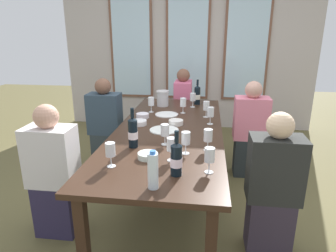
# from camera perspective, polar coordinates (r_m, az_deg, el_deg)

# --- Properties ---
(ground_plane) EXTENTS (12.00, 12.00, 0.00)m
(ground_plane) POSITION_cam_1_polar(r_m,az_deg,el_deg) (3.17, 0.17, -13.33)
(ground_plane) COLOR brown
(back_wall_with_windows) EXTENTS (4.20, 0.10, 2.90)m
(back_wall_with_windows) POSITION_cam_1_polar(r_m,az_deg,el_deg) (5.16, 3.79, 15.68)
(back_wall_with_windows) COLOR #B6ACA4
(back_wall_with_windows) RESTS_ON ground
(dining_table) EXTENTS (1.00, 2.54, 0.74)m
(dining_table) POSITION_cam_1_polar(r_m,az_deg,el_deg) (2.88, 0.19, -1.73)
(dining_table) COLOR #352116
(dining_table) RESTS_ON ground
(white_plate_0) EXTENTS (0.26, 0.26, 0.01)m
(white_plate_0) POSITION_cam_1_polar(r_m,az_deg,el_deg) (3.32, -0.25, 2.20)
(white_plate_0) COLOR white
(white_plate_0) RESTS_ON dining_table
(white_plate_1) EXTENTS (0.27, 0.27, 0.01)m
(white_plate_1) POSITION_cam_1_polar(r_m,az_deg,el_deg) (2.80, -0.74, -0.77)
(white_plate_1) COLOR white
(white_plate_1) RESTS_ON dining_table
(metal_pitcher) EXTENTS (0.16, 0.16, 0.19)m
(metal_pitcher) POSITION_cam_1_polar(r_m,az_deg,el_deg) (3.70, -1.03, 5.30)
(metal_pitcher) COLOR silver
(metal_pitcher) RESTS_ON dining_table
(wine_bottle_0) EXTENTS (0.08, 0.08, 0.32)m
(wine_bottle_0) POSITION_cam_1_polar(r_m,az_deg,el_deg) (2.39, -6.69, -1.20)
(wine_bottle_0) COLOR black
(wine_bottle_0) RESTS_ON dining_table
(wine_bottle_1) EXTENTS (0.08, 0.08, 0.31)m
(wine_bottle_1) POSITION_cam_1_polar(r_m,az_deg,el_deg) (3.80, 5.58, 5.89)
(wine_bottle_1) COLOR black
(wine_bottle_1) RESTS_ON dining_table
(wine_bottle_2) EXTENTS (0.08, 0.08, 0.30)m
(wine_bottle_2) POSITION_cam_1_polar(r_m,az_deg,el_deg) (1.93, 1.60, -6.25)
(wine_bottle_2) COLOR black
(wine_bottle_2) RESTS_ON dining_table
(tasting_bowl_0) EXTENTS (0.13, 0.13, 0.05)m
(tasting_bowl_0) POSITION_cam_1_polar(r_m,az_deg,el_deg) (3.22, -4.85, 1.97)
(tasting_bowl_0) COLOR white
(tasting_bowl_0) RESTS_ON dining_table
(tasting_bowl_1) EXTENTS (0.15, 0.15, 0.04)m
(tasting_bowl_1) POSITION_cam_1_polar(r_m,az_deg,el_deg) (2.21, -3.88, -5.63)
(tasting_bowl_1) COLOR white
(tasting_bowl_1) RESTS_ON dining_table
(tasting_bowl_2) EXTENTS (0.15, 0.15, 0.05)m
(tasting_bowl_2) POSITION_cam_1_polar(r_m,az_deg,el_deg) (2.98, -5.51, 0.65)
(tasting_bowl_2) COLOR white
(tasting_bowl_2) RESTS_ON dining_table
(tasting_bowl_3) EXTENTS (0.15, 0.15, 0.05)m
(tasting_bowl_3) POSITION_cam_1_polar(r_m,az_deg,el_deg) (2.97, 1.51, 0.71)
(tasting_bowl_3) COLOR white
(tasting_bowl_3) RESTS_ON dining_table
(water_bottle) EXTENTS (0.06, 0.06, 0.24)m
(water_bottle) POSITION_cam_1_polar(r_m,az_deg,el_deg) (1.77, -2.89, -8.49)
(water_bottle) COLOR white
(water_bottle) RESTS_ON dining_table
(wine_glass_0) EXTENTS (0.07, 0.07, 0.17)m
(wine_glass_0) POSITION_cam_1_polar(r_m,az_deg,el_deg) (2.08, -10.90, -4.65)
(wine_glass_0) COLOR white
(wine_glass_0) RESTS_ON dining_table
(wine_glass_1) EXTENTS (0.07, 0.07, 0.17)m
(wine_glass_1) POSITION_cam_1_polar(r_m,az_deg,el_deg) (1.97, 7.91, -5.68)
(wine_glass_1) COLOR white
(wine_glass_1) RESTS_ON dining_table
(wine_glass_2) EXTENTS (0.07, 0.07, 0.17)m
(wine_glass_2) POSITION_cam_1_polar(r_m,az_deg,el_deg) (2.99, 8.09, 2.49)
(wine_glass_2) COLOR white
(wine_glass_2) RESTS_ON dining_table
(wine_glass_3) EXTENTS (0.07, 0.07, 0.17)m
(wine_glass_3) POSITION_cam_1_polar(r_m,az_deg,el_deg) (2.43, -0.59, -0.98)
(wine_glass_3) COLOR white
(wine_glass_3) RESTS_ON dining_table
(wine_glass_4) EXTENTS (0.07, 0.07, 0.17)m
(wine_glass_4) POSITION_cam_1_polar(r_m,az_deg,el_deg) (2.13, 0.66, -3.71)
(wine_glass_4) COLOR white
(wine_glass_4) RESTS_ON dining_table
(wine_glass_5) EXTENTS (0.07, 0.07, 0.17)m
(wine_glass_5) POSITION_cam_1_polar(r_m,az_deg,el_deg) (3.37, 2.90, 4.46)
(wine_glass_5) COLOR white
(wine_glass_5) RESTS_ON dining_table
(wine_glass_6) EXTENTS (0.07, 0.07, 0.17)m
(wine_glass_6) POSITION_cam_1_polar(r_m,az_deg,el_deg) (3.41, -3.23, 4.55)
(wine_glass_6) COLOR white
(wine_glass_6) RESTS_ON dining_table
(wine_glass_7) EXTENTS (0.07, 0.07, 0.17)m
(wine_glass_7) POSITION_cam_1_polar(r_m,az_deg,el_deg) (3.65, 4.75, 5.45)
(wine_glass_7) COLOR white
(wine_glass_7) RESTS_ON dining_table
(wine_glass_8) EXTENTS (0.07, 0.07, 0.17)m
(wine_glass_8) POSITION_cam_1_polar(r_m,az_deg,el_deg) (3.24, 7.30, 3.68)
(wine_glass_8) COLOR white
(wine_glass_8) RESTS_ON dining_table
(wine_glass_9) EXTENTS (0.07, 0.07, 0.17)m
(wine_glass_9) POSITION_cam_1_polar(r_m,az_deg,el_deg) (2.25, 3.41, -2.41)
(wine_glass_9) COLOR white
(wine_glass_9) RESTS_ON dining_table
(wine_glass_10) EXTENTS (0.07, 0.07, 0.17)m
(wine_glass_10) POSITION_cam_1_polar(r_m,az_deg,el_deg) (2.33, 7.63, -1.97)
(wine_glass_10) COLOR white
(wine_glass_10) RESTS_ON dining_table
(seated_person_0) EXTENTS (0.38, 0.24, 1.11)m
(seated_person_0) POSITION_cam_1_polar(r_m,az_deg,el_deg) (3.69, -11.80, -0.11)
(seated_person_0) COLOR #2E383C
(seated_person_0) RESTS_ON ground
(seated_person_1) EXTENTS (0.38, 0.24, 1.11)m
(seated_person_1) POSITION_cam_1_polar(r_m,az_deg,el_deg) (3.55, 15.33, -1.11)
(seated_person_1) COLOR #242A2C
(seated_person_1) RESTS_ON ground
(seated_person_2) EXTENTS (0.38, 0.24, 1.11)m
(seated_person_2) POSITION_cam_1_polar(r_m,az_deg,el_deg) (2.61, -20.94, -8.70)
(seated_person_2) COLOR #2A2541
(seated_person_2) RESTS_ON ground
(seated_person_3) EXTENTS (0.38, 0.24, 1.11)m
(seated_person_3) POSITION_cam_1_polar(r_m,az_deg,el_deg) (2.37, 19.30, -11.25)
(seated_person_3) COLOR #332A38
(seated_person_3) RESTS_ON ground
(seated_person_4) EXTENTS (0.24, 0.38, 1.11)m
(seated_person_4) POSITION_cam_1_polar(r_m,az_deg,el_deg) (4.47, 2.83, 3.37)
(seated_person_4) COLOR #2C2934
(seated_person_4) RESTS_ON ground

